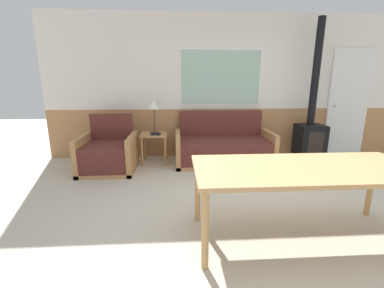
{
  "coord_description": "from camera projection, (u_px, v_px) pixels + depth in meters",
  "views": [
    {
      "loc": [
        -1.12,
        -2.41,
        1.5
      ],
      "look_at": [
        -0.9,
        1.22,
        0.59
      ],
      "focal_mm": 24.0,
      "sensor_mm": 36.0,
      "label": 1
    }
  ],
  "objects": [
    {
      "name": "entry_door",
      "position": [
        348.0,
        103.0,
        5.14
      ],
      "size": [
        0.82,
        0.09,
        2.09
      ],
      "color": "white",
      "rests_on": "ground_plane"
    },
    {
      "name": "side_table",
      "position": [
        154.0,
        139.0,
        4.68
      ],
      "size": [
        0.47,
        0.47,
        0.55
      ],
      "color": "#B27F4C",
      "rests_on": "ground_plane"
    },
    {
      "name": "ground_plane",
      "position": [
        282.0,
        223.0,
        2.76
      ],
      "size": [
        16.0,
        16.0,
        0.0
      ],
      "primitive_type": "plane",
      "color": "beige"
    },
    {
      "name": "couch",
      "position": [
        223.0,
        148.0,
        4.74
      ],
      "size": [
        1.75,
        0.86,
        0.92
      ],
      "color": "#B27F4C",
      "rests_on": "ground_plane"
    },
    {
      "name": "wall_back",
      "position": [
        233.0,
        87.0,
        4.98
      ],
      "size": [
        7.2,
        0.09,
        2.7
      ],
      "color": "#AD7A4C",
      "rests_on": "ground_plane"
    },
    {
      "name": "wood_stove",
      "position": [
        311.0,
        127.0,
        4.79
      ],
      "size": [
        0.48,
        0.45,
        2.56
      ],
      "color": "black",
      "rests_on": "ground_plane"
    },
    {
      "name": "book_stack",
      "position": [
        155.0,
        134.0,
        4.56
      ],
      "size": [
        0.18,
        0.16,
        0.02
      ],
      "color": "black",
      "rests_on": "side_table"
    },
    {
      "name": "table_lamp",
      "position": [
        154.0,
        107.0,
        4.61
      ],
      "size": [
        0.22,
        0.22,
        0.59
      ],
      "color": "#4C3823",
      "rests_on": "side_table"
    },
    {
      "name": "armchair",
      "position": [
        109.0,
        154.0,
        4.32
      ],
      "size": [
        0.89,
        0.84,
        0.92
      ],
      "rotation": [
        0.0,
        0.0,
        0.12
      ],
      "color": "#B27F4C",
      "rests_on": "ground_plane"
    },
    {
      "name": "dining_table",
      "position": [
        306.0,
        173.0,
        2.36
      ],
      "size": [
        2.06,
        0.86,
        0.73
      ],
      "color": "tan",
      "rests_on": "ground_plane"
    }
  ]
}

